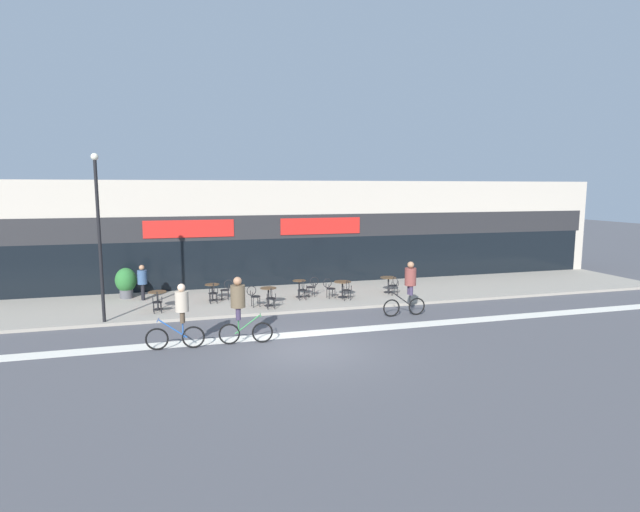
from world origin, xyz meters
TOP-DOWN VIEW (x-y plane):
  - ground_plane at (0.00, 0.00)m, footprint 120.00×120.00m
  - sidewalk_slab at (0.00, 7.25)m, footprint 40.00×5.50m
  - storefront_facade at (0.00, 11.96)m, footprint 40.00×4.06m
  - bike_lane_stripe at (0.00, 1.63)m, footprint 36.00×0.70m
  - bistro_table_0 at (-4.72, 6.20)m, footprint 0.74×0.74m
  - bistro_table_1 at (-2.45, 7.32)m, footprint 0.64×0.64m
  - bistro_table_2 at (-0.24, 5.63)m, footprint 0.68×0.68m
  - bistro_table_3 at (1.41, 6.94)m, footprint 0.60×0.60m
  - bistro_table_4 at (3.29, 6.34)m, footprint 0.79×0.79m
  - bistro_table_5 at (5.74, 6.77)m, footprint 0.78×0.78m
  - cafe_chair_0_near at (-4.71, 5.58)m, footprint 0.45×0.60m
  - cafe_chair_1_near at (-2.45, 6.70)m, footprint 0.42×0.59m
  - cafe_chair_1_side at (-1.83, 7.31)m, footprint 0.60×0.45m
  - cafe_chair_2_near at (-0.24, 5.01)m, footprint 0.42×0.58m
  - cafe_chair_2_side at (-0.86, 5.62)m, footprint 0.60×0.45m
  - cafe_chair_3_near at (1.41, 6.31)m, footprint 0.40×0.58m
  - cafe_chair_3_side at (2.03, 6.94)m, footprint 0.59×0.42m
  - cafe_chair_4_near at (3.29, 5.72)m, footprint 0.40×0.58m
  - cafe_chair_4_side at (2.66, 6.34)m, footprint 0.59×0.44m
  - cafe_chair_5_near at (5.75, 6.14)m, footprint 0.45×0.60m
  - planter_pot at (-6.17, 8.89)m, footprint 0.93×0.93m
  - lamp_post at (-6.58, 4.78)m, footprint 0.26×0.26m
  - cyclist_0 at (4.95, 2.97)m, footprint 1.80×0.49m
  - cyclist_1 at (-3.84, 1.11)m, footprint 1.83×0.53m
  - cyclist_2 at (-1.96, 1.11)m, footprint 1.77×0.57m
  - pedestrian_near_end at (-5.43, 8.27)m, footprint 0.48×0.48m

SIDE VIEW (x-z plane):
  - ground_plane at x=0.00m, z-range 0.00..0.00m
  - bike_lane_stripe at x=0.00m, z-range 0.00..0.01m
  - sidewalk_slab at x=0.00m, z-range 0.00..0.12m
  - bistro_table_1 at x=-2.45m, z-range 0.27..1.00m
  - cafe_chair_0_near at x=-4.71m, z-range 0.19..1.09m
  - cafe_chair_1_near at x=-2.45m, z-range 0.19..1.09m
  - cafe_chair_1_side at x=-1.83m, z-range 0.19..1.09m
  - cafe_chair_2_near at x=-0.24m, z-range 0.19..1.09m
  - cafe_chair_2_side at x=-0.86m, z-range 0.19..1.09m
  - cafe_chair_3_near at x=1.41m, z-range 0.19..1.09m
  - cafe_chair_3_side at x=2.03m, z-range 0.19..1.09m
  - cafe_chair_4_near at x=3.29m, z-range 0.19..1.09m
  - cafe_chair_4_side at x=2.66m, z-range 0.19..1.09m
  - cafe_chair_5_near at x=5.75m, z-range 0.19..1.09m
  - bistro_table_5 at x=5.74m, z-range 0.28..1.02m
  - bistro_table_4 at x=3.29m, z-range 0.28..1.02m
  - bistro_table_0 at x=-4.72m, z-range 0.28..1.04m
  - bistro_table_3 at x=1.41m, z-range 0.27..1.05m
  - bistro_table_2 at x=-0.24m, z-range 0.28..1.06m
  - planter_pot at x=-6.17m, z-range 0.17..1.55m
  - pedestrian_near_end at x=-5.43m, z-range 0.27..1.84m
  - cyclist_1 at x=-3.84m, z-range 0.13..2.23m
  - cyclist_0 at x=4.95m, z-range 0.18..2.36m
  - cyclist_2 at x=-1.96m, z-range 0.20..2.43m
  - storefront_facade at x=0.00m, z-range -0.01..5.43m
  - lamp_post at x=-6.58m, z-range 0.54..6.72m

